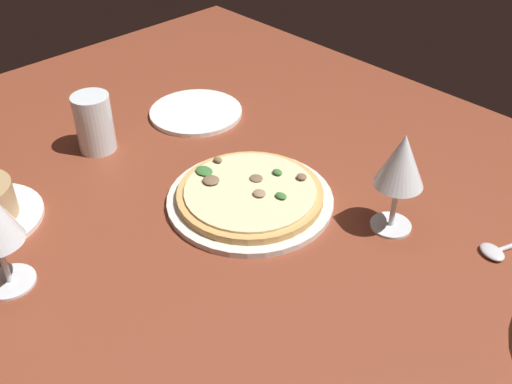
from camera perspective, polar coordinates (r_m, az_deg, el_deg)
dining_table at (r=93.96cm, az=0.76°, el=-2.80°), size 150.00×110.00×4.00cm
pizza_main at (r=93.53cm, az=-0.77°, el=-0.51°), size 26.21×26.21×3.40cm
wine_glass_near at (r=85.49cm, az=13.68°, el=2.64°), size 7.14×7.14×15.97cm
water_glass at (r=108.89cm, az=-15.10°, el=6.01°), size 6.56×6.56×10.43cm
side_plate at (r=118.52cm, az=-5.74°, el=7.56°), size 18.02×18.02×0.90cm
spoon at (r=92.03cm, az=22.17°, el=-5.10°), size 5.83×10.78×1.00cm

